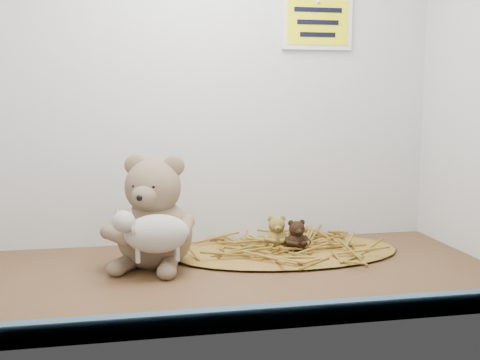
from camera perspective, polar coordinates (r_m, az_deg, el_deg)
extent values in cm
cube|color=#432B17|center=(125.56, -1.98, -9.08)|extent=(120.00, 60.00, 0.40)
cube|color=silver|center=(149.88, -3.97, 11.10)|extent=(120.00, 0.40, 90.00)
cube|color=#3B5971|center=(98.20, 0.81, -12.94)|extent=(119.28, 2.20, 3.60)
ellipsoid|color=brown|center=(143.04, 4.40, -6.74)|extent=(54.13, 31.43, 1.05)
cube|color=yellow|center=(156.85, 7.33, 14.59)|extent=(16.00, 1.20, 11.00)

